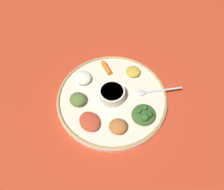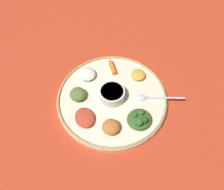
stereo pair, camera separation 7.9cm
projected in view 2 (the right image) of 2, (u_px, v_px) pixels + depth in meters
ground_plane at (112, 101)px, 0.82m from camera, size 2.40×2.40×0.00m
platter at (112, 99)px, 0.81m from camera, size 0.37×0.37×0.02m
platter_rim at (112, 97)px, 0.80m from camera, size 0.37×0.37×0.01m
center_bowl at (112, 94)px, 0.78m from camera, size 0.09×0.09×0.04m
spoon at (153, 98)px, 0.79m from camera, size 0.15×0.10×0.01m
greens_pile at (140, 119)px, 0.74m from camera, size 0.10×0.10×0.04m
carrot_near_spoon at (112, 67)px, 0.86m from camera, size 0.07×0.06×0.02m
mound_collards at (78, 94)px, 0.79m from camera, size 0.08×0.07×0.03m
mound_chickpea at (111, 127)px, 0.72m from camera, size 0.07×0.07×0.03m
mound_rice_white at (87, 74)px, 0.84m from camera, size 0.08×0.08×0.02m
mound_berbere_red at (85, 118)px, 0.75m from camera, size 0.10×0.09×0.02m
mound_lentil_yellow at (138, 75)px, 0.84m from camera, size 0.06×0.06×0.02m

